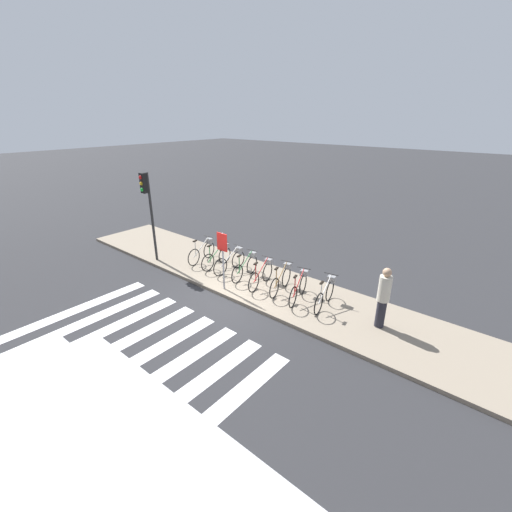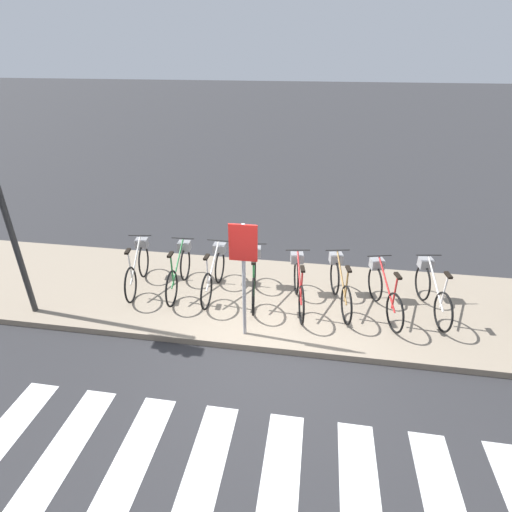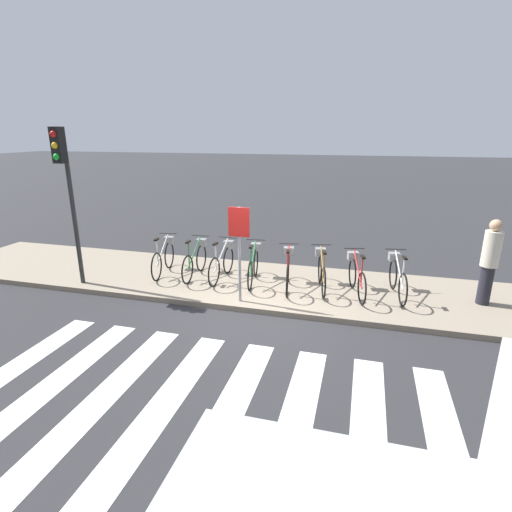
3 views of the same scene
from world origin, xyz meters
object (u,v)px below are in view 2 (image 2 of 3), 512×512
at_px(parked_bicycle_4, 298,283).
at_px(parked_bicycle_7, 431,289).
at_px(sign_post, 243,262).
at_px(parked_bicycle_5, 340,283).
at_px(parked_bicycle_3, 254,276).
at_px(parked_bicycle_1, 180,269).
at_px(parked_bicycle_2, 215,272).
at_px(parked_bicycle_6, 383,290).
at_px(parked_bicycle_0, 138,266).

relative_size(parked_bicycle_4, parked_bicycle_7, 1.00).
bearing_deg(sign_post, parked_bicycle_5, 36.66).
xyz_separation_m(parked_bicycle_3, sign_post, (0.03, -1.20, 0.94)).
relative_size(parked_bicycle_3, parked_bicycle_4, 1.00).
bearing_deg(parked_bicycle_1, parked_bicycle_4, -3.88).
relative_size(parked_bicycle_2, parked_bicycle_5, 1.02).
bearing_deg(parked_bicycle_3, parked_bicycle_6, -3.12).
height_order(parked_bicycle_1, parked_bicycle_7, same).
relative_size(parked_bicycle_5, parked_bicycle_7, 0.99).
distance_m(parked_bicycle_0, parked_bicycle_7, 5.61).
xyz_separation_m(parked_bicycle_1, parked_bicycle_3, (1.49, -0.02, 0.00)).
bearing_deg(sign_post, parked_bicycle_6, 24.39).
bearing_deg(parked_bicycle_7, sign_post, -159.06).
height_order(parked_bicycle_2, parked_bicycle_3, same).
relative_size(parked_bicycle_1, parked_bicycle_2, 1.00).
height_order(parked_bicycle_0, parked_bicycle_4, same).
height_order(parked_bicycle_1, parked_bicycle_6, same).
bearing_deg(sign_post, parked_bicycle_0, 153.04).
relative_size(parked_bicycle_1, parked_bicycle_5, 1.01).
distance_m(parked_bicycle_2, parked_bicycle_6, 3.18).
distance_m(parked_bicycle_4, parked_bicycle_6, 1.53).
bearing_deg(parked_bicycle_4, parked_bicycle_6, 0.27).
xyz_separation_m(parked_bicycle_0, parked_bicycle_5, (3.97, -0.04, 0.00)).
height_order(parked_bicycle_0, parked_bicycle_6, same).
distance_m(parked_bicycle_0, parked_bicycle_1, 0.87).
bearing_deg(parked_bicycle_4, parked_bicycle_1, 176.12).
bearing_deg(parked_bicycle_5, parked_bicycle_6, -8.07).
relative_size(parked_bicycle_2, parked_bicycle_7, 1.01).
relative_size(parked_bicycle_6, parked_bicycle_7, 0.98).
relative_size(parked_bicycle_0, parked_bicycle_2, 0.99).
bearing_deg(parked_bicycle_0, sign_post, -26.96).
xyz_separation_m(parked_bicycle_0, parked_bicycle_6, (4.74, -0.15, 0.00)).
bearing_deg(parked_bicycle_4, parked_bicycle_3, 170.92).
bearing_deg(parked_bicycle_5, parked_bicycle_7, 1.91).
relative_size(parked_bicycle_1, parked_bicycle_4, 1.01).
relative_size(parked_bicycle_0, parked_bicycle_5, 1.01).
distance_m(parked_bicycle_4, sign_post, 1.64).
distance_m(parked_bicycle_1, parked_bicycle_6, 3.88).
xyz_separation_m(parked_bicycle_1, parked_bicycle_5, (3.10, -0.04, 0.00)).
xyz_separation_m(parked_bicycle_5, parked_bicycle_7, (1.64, 0.05, 0.00)).
height_order(parked_bicycle_3, parked_bicycle_6, same).
bearing_deg(parked_bicycle_3, parked_bicycle_7, 0.60).
bearing_deg(parked_bicycle_5, parked_bicycle_2, 178.72).
distance_m(parked_bicycle_0, sign_post, 2.84).
height_order(parked_bicycle_0, parked_bicycle_3, same).
height_order(parked_bicycle_1, parked_bicycle_4, same).
bearing_deg(parked_bicycle_1, parked_bicycle_7, 0.14).
height_order(parked_bicycle_2, parked_bicycle_6, same).
bearing_deg(parked_bicycle_1, parked_bicycle_0, -179.81).
bearing_deg(parked_bicycle_0, parked_bicycle_4, -2.79).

